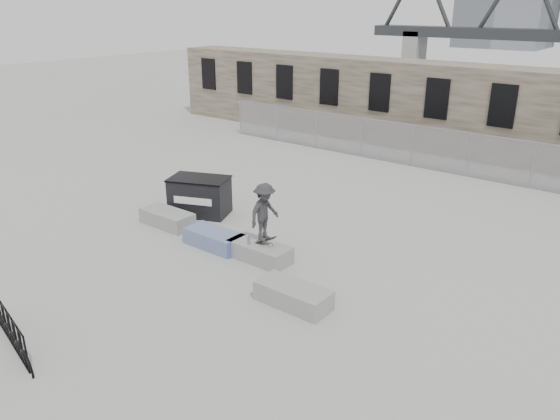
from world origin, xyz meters
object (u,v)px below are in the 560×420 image
Objects in this scene: dumpster at (200,196)px; planter_center_left at (214,238)px; planter_offset at (293,295)px; planter_center_right at (260,251)px; skateboarder at (264,212)px; bike_rack at (10,328)px; planter_far_left at (167,218)px.

planter_center_left is at bearing -58.38° from dumpster.
planter_center_right is at bearing 148.36° from planter_offset.
planter_center_left and planter_center_right have the same top height.
skateboarder reaches higher than planter_center_right.
planter_offset is (4.18, -1.31, 0.00)m from planter_center_left.
bike_rack is 7.31m from skateboarder.
dumpster is 1.24× the size of skateboarder.
skateboarder is (0.15, 0.07, 1.29)m from planter_center_right.
planter_center_right is 1.00× the size of skateboarder.
skateboarder reaches higher than planter_far_left.
dumpster is at bearing 144.43° from planter_center_left.
bike_rack reaches higher than planter_center_left.
planter_far_left and planter_center_right have the same top height.
bike_rack is (0.17, -6.76, 0.15)m from planter_center_left.
planter_center_right is 7.12m from bike_rack.
skateboarder is at bearing 75.95° from bike_rack.
skateboarder is at bearing 145.40° from planter_offset.
planter_center_left is 4.38m from planter_offset.
planter_offset is (6.76, -1.58, 0.00)m from planter_far_left.
planter_center_left is at bearing -5.84° from planter_far_left.
planter_center_left is 3.07m from dumpster.
planter_far_left is 1.56m from dumpster.
dumpster is at bearing 155.14° from planter_offset.
planter_center_left is 0.81× the size of dumpster.
planter_far_left is 7.55m from bike_rack.
planter_far_left is at bearing 90.23° from skateboarder.
planter_center_left is at bearing -174.52° from planter_center_right.
bike_rack is at bearing -126.36° from planter_offset.
planter_center_right is 2.83m from planter_offset.
planter_center_right is at bearing -1.24° from planter_far_left.
planter_offset is at bearing -47.67° from dumpster.
bike_rack is (2.75, -7.03, 0.15)m from planter_far_left.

